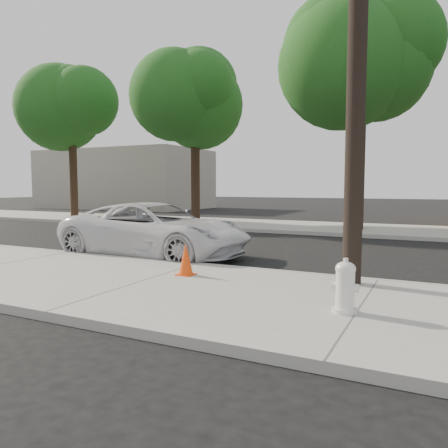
{
  "coord_description": "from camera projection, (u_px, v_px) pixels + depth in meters",
  "views": [
    {
      "loc": [
        5.0,
        -10.84,
        1.94
      ],
      "look_at": [
        0.23,
        -1.17,
        1.0
      ],
      "focal_mm": 35.0,
      "sensor_mm": 36.0,
      "label": 1
    }
  ],
  "objects": [
    {
      "name": "tree_b",
      "position": [
        197.0,
        99.0,
        21.28
      ],
      "size": [
        4.34,
        4.2,
        8.45
      ],
      "color": "black",
      "rests_on": "far_sidewalk"
    },
    {
      "name": "far_sidewalk",
      "position": [
        314.0,
        227.0,
        19.64
      ],
      "size": [
        90.0,
        5.0,
        0.15
      ],
      "primitive_type": "cube",
      "color": "gray",
      "rests_on": "ground"
    },
    {
      "name": "ground",
      "position": [
        235.0,
        256.0,
        12.06
      ],
      "size": [
        120.0,
        120.0,
        0.0
      ],
      "primitive_type": "plane",
      "color": "black",
      "rests_on": "ground"
    },
    {
      "name": "building_far",
      "position": [
        125.0,
        180.0,
        38.53
      ],
      "size": [
        14.0,
        8.0,
        5.0
      ],
      "primitive_type": "cube",
      "color": "gray",
      "rests_on": "ground"
    },
    {
      "name": "utility_pole",
      "position": [
        358.0,
        28.0,
        7.65
      ],
      "size": [
        1.4,
        0.34,
        9.0
      ],
      "color": "black",
      "rests_on": "near_sidewalk"
    },
    {
      "name": "curb_near",
      "position": [
        198.0,
        266.0,
        10.17
      ],
      "size": [
        90.0,
        0.12,
        0.16
      ],
      "primitive_type": "cube",
      "color": "#9E9B93",
      "rests_on": "ground"
    },
    {
      "name": "fire_hydrant",
      "position": [
        345.0,
        288.0,
        6.17
      ],
      "size": [
        0.38,
        0.35,
        0.73
      ],
      "rotation": [
        0.0,
        0.0,
        -0.02
      ],
      "color": "silver",
      "rests_on": "near_sidewalk"
    },
    {
      "name": "tree_a",
      "position": [
        72.0,
        104.0,
        24.58
      ],
      "size": [
        4.65,
        4.5,
        9.0
      ],
      "color": "black",
      "rests_on": "far_sidewalk"
    },
    {
      "name": "police_cruiser",
      "position": [
        155.0,
        230.0,
        11.98
      ],
      "size": [
        5.4,
        2.57,
        1.49
      ],
      "primitive_type": "imported",
      "rotation": [
        0.0,
        0.0,
        1.55
      ],
      "color": "silver",
      "rests_on": "ground"
    },
    {
      "name": "near_sidewalk",
      "position": [
        140.0,
        285.0,
        8.21
      ],
      "size": [
        90.0,
        4.4,
        0.15
      ],
      "primitive_type": "cube",
      "color": "gray",
      "rests_on": "ground"
    },
    {
      "name": "traffic_cone",
      "position": [
        186.0,
        260.0,
        8.79
      ],
      "size": [
        0.35,
        0.35,
        0.65
      ],
      "rotation": [
        0.0,
        0.0,
        -0.07
      ],
      "color": "#EF420C",
      "rests_on": "near_sidewalk"
    },
    {
      "name": "tree_c",
      "position": [
        367.0,
        60.0,
        17.3
      ],
      "size": [
        4.96,
        4.8,
        9.55
      ],
      "color": "black",
      "rests_on": "far_sidewalk"
    }
  ]
}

